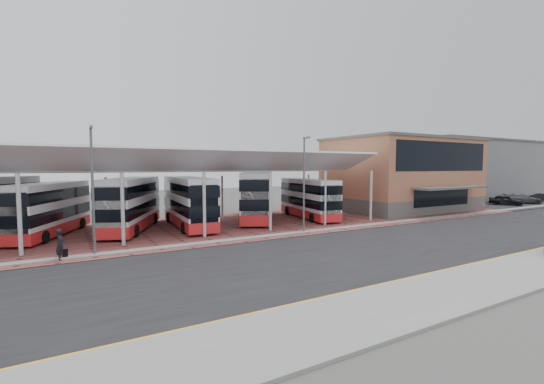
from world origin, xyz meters
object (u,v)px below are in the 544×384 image
object	(u,v)px
bus_1	(49,209)
carpark_car_b	(522,199)
bus_4	(256,196)
carpark_car_a	(506,200)
terminal	(402,174)
bus_3	(189,202)
pedestrian	(60,244)
bus_5	(309,199)
bus_2	(131,204)
carpark_car_c	(544,198)

from	to	relation	value
bus_1	carpark_car_b	bearing A→B (deg)	18.17
bus_1	carpark_car_b	size ratio (longest dim) A/B	2.09
bus_4	carpark_car_a	size ratio (longest dim) A/B	2.78
terminal	bus_3	world-z (taller)	terminal
pedestrian	carpark_car_b	distance (m)	60.28
bus_5	carpark_car_a	xyz separation A→B (m)	(32.27, -3.82, -1.34)
bus_3	pedestrian	size ratio (longest dim) A/B	6.03
bus_5	carpark_car_a	bearing A→B (deg)	3.10
bus_2	pedestrian	size ratio (longest dim) A/B	5.99
carpark_car_c	carpark_car_b	bearing A→B (deg)	145.90
bus_2	bus_4	xyz separation A→B (m)	(12.39, 0.18, 0.19)
bus_2	bus_3	world-z (taller)	bus_2
terminal	carpark_car_a	xyz separation A→B (m)	(16.80, -4.45, -3.85)
carpark_car_c	bus_5	bearing A→B (deg)	143.17
bus_3	carpark_car_b	xyz separation A→B (m)	(49.88, -4.55, -1.52)
carpark_car_b	carpark_car_c	xyz separation A→B (m)	(6.08, -0.29, -0.08)
carpark_car_a	carpark_car_c	world-z (taller)	carpark_car_a
terminal	bus_5	bearing A→B (deg)	-177.68
bus_2	carpark_car_b	xyz separation A→B (m)	(54.77, -5.35, -1.53)
bus_5	bus_2	bearing A→B (deg)	-175.10
bus_1	carpark_car_a	size ratio (longest dim) A/B	2.44
bus_4	carpark_car_c	world-z (taller)	bus_4
bus_2	carpark_car_a	distance (m)	50.55
terminal	carpark_car_c	size ratio (longest dim) A/B	4.74
bus_2	bus_3	size ratio (longest dim) A/B	0.99
bus_4	carpark_car_a	xyz separation A→B (m)	(37.85, -5.57, -1.71)
bus_5	carpark_car_a	world-z (taller)	bus_5
bus_2	carpark_car_a	size ratio (longest dim) A/B	2.62
bus_5	carpark_car_c	size ratio (longest dim) A/B	2.69
pedestrian	bus_3	bearing A→B (deg)	-40.27
bus_4	bus_5	bearing A→B (deg)	10.94
pedestrian	bus_1	bearing A→B (deg)	16.33
pedestrian	carpark_car_a	xyz separation A→B (m)	(55.64, 3.47, -0.18)
bus_4	carpark_car_b	bearing A→B (deg)	20.87
bus_1	bus_5	distance (m)	24.22
bus_2	bus_1	bearing A→B (deg)	-160.62
bus_2	bus_5	distance (m)	18.03
carpark_car_a	carpark_car_c	size ratio (longest dim) A/B	1.10
bus_1	carpark_car_c	size ratio (longest dim) A/B	2.69
bus_5	terminal	bearing A→B (deg)	12.19
terminal	bus_1	distance (m)	39.71
bus_3	carpark_car_b	size ratio (longest dim) A/B	2.25
carpark_car_a	bus_4	bearing A→B (deg)	150.19
terminal	bus_1	bearing A→B (deg)	177.91
carpark_car_a	pedestrian	bearing A→B (deg)	162.13
terminal	carpark_car_b	bearing A→B (deg)	-11.70
bus_4	terminal	bearing A→B (deg)	25.27
bus_2	pedestrian	world-z (taller)	bus_2
bus_3	carpark_car_b	bearing A→B (deg)	-1.04
bus_4	carpark_car_b	xyz separation A→B (m)	(42.38, -5.53, -1.72)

